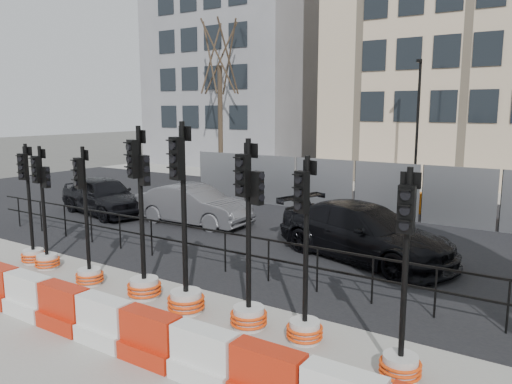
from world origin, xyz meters
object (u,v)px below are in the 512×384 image
Objects in this scene: traffic_signal_a at (32,240)px; traffic_signal_h at (401,338)px; traffic_signal_d at (143,259)px; car_a at (104,196)px; car_c at (364,232)px.

traffic_signal_a is 9.38m from traffic_signal_h.
traffic_signal_d is 1.15× the size of traffic_signal_h.
traffic_signal_h is 0.70× the size of car_a.
car_c is at bearing -78.01° from car_a.
traffic_signal_h is 5.85m from car_c.
car_c is (6.79, 4.89, 0.09)m from traffic_signal_a.
traffic_signal_h is (9.37, -0.36, 0.01)m from traffic_signal_a.
car_a is at bearing 110.60° from traffic_signal_a.
car_a is (-3.22, 4.94, 0.08)m from traffic_signal_a.
traffic_signal_d is 8.87m from car_a.
traffic_signal_d reaches higher than traffic_signal_h.
traffic_signal_d is (4.04, -0.15, 0.22)m from traffic_signal_a.
traffic_signal_h is (5.33, -0.22, -0.20)m from traffic_signal_d.
traffic_signal_d reaches higher than car_c.
traffic_signal_d is at bearing -112.74° from car_a.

